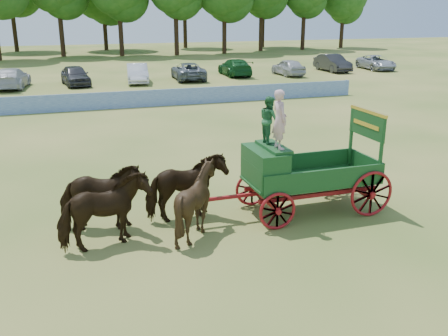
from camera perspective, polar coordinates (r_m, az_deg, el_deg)
ground at (r=16.24m, az=11.46°, el=-3.80°), size 160.00×160.00×0.00m
horse_lead_left at (r=12.97m, az=-13.51°, el=-4.93°), size 2.49×1.60×1.94m
horse_lead_right at (r=13.99m, az=-13.94°, el=-3.27°), size 2.47×1.52×1.94m
horse_wheel_left at (r=13.34m, az=-3.19°, el=-3.80°), size 1.96×1.79×1.94m
horse_wheel_right at (r=14.33m, az=-4.36°, el=-2.27°), size 2.42×1.34×1.94m
farm_dray at (r=14.63m, az=7.50°, el=0.56°), size 6.00×2.00×3.80m
sponsor_banner at (r=32.20m, az=-6.17°, el=8.05°), size 26.00×0.08×1.05m
parked_cars at (r=43.62m, az=-9.78°, el=10.73°), size 51.71×7.41×1.65m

